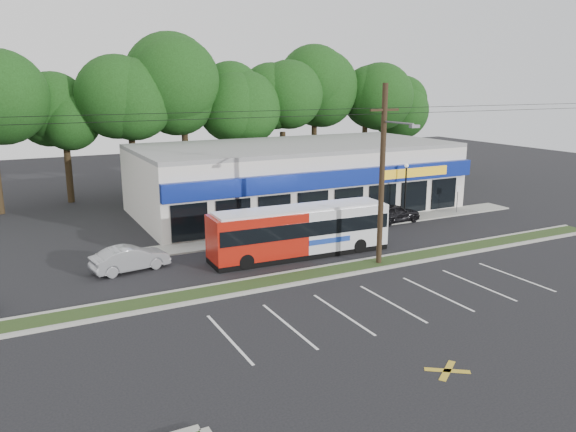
# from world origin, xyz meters

# --- Properties ---
(ground) EXTENTS (120.00, 120.00, 0.00)m
(ground) POSITION_xyz_m (0.00, 0.00, 0.00)
(ground) COLOR black
(ground) RESTS_ON ground
(grass_strip) EXTENTS (40.00, 1.60, 0.12)m
(grass_strip) POSITION_xyz_m (0.00, 1.00, 0.06)
(grass_strip) COLOR #1B3114
(grass_strip) RESTS_ON ground
(curb_south) EXTENTS (40.00, 0.25, 0.14)m
(curb_south) POSITION_xyz_m (0.00, 0.15, 0.07)
(curb_south) COLOR #9E9E93
(curb_south) RESTS_ON ground
(curb_north) EXTENTS (40.00, 0.25, 0.14)m
(curb_north) POSITION_xyz_m (0.00, 1.85, 0.07)
(curb_north) COLOR #9E9E93
(curb_north) RESTS_ON ground
(sidewalk) EXTENTS (32.00, 2.20, 0.10)m
(sidewalk) POSITION_xyz_m (5.00, 9.00, 0.05)
(sidewalk) COLOR #9E9E93
(sidewalk) RESTS_ON ground
(strip_mall) EXTENTS (25.00, 12.55, 5.30)m
(strip_mall) POSITION_xyz_m (5.50, 15.91, 2.65)
(strip_mall) COLOR silver
(strip_mall) RESTS_ON ground
(utility_pole) EXTENTS (50.00, 2.77, 10.00)m
(utility_pole) POSITION_xyz_m (2.83, 0.93, 5.41)
(utility_pole) COLOR black
(utility_pole) RESTS_ON ground
(lamp_post) EXTENTS (0.30, 0.30, 4.25)m
(lamp_post) POSITION_xyz_m (11.00, 8.80, 2.67)
(lamp_post) COLOR black
(lamp_post) RESTS_ON ground
(sign_post) EXTENTS (0.45, 0.10, 2.23)m
(sign_post) POSITION_xyz_m (16.00, 8.57, 1.56)
(sign_post) COLOR #59595E
(sign_post) RESTS_ON ground
(tree_line) EXTENTS (46.76, 6.76, 11.83)m
(tree_line) POSITION_xyz_m (4.00, 26.00, 8.42)
(tree_line) COLOR black
(tree_line) RESTS_ON ground
(metrobus) EXTENTS (11.02, 2.65, 2.95)m
(metrobus) POSITION_xyz_m (-0.15, 4.50, 1.56)
(metrobus) COLOR #AA180D
(metrobus) RESTS_ON ground
(car_dark) EXTENTS (4.25, 1.97, 1.41)m
(car_dark) POSITION_xyz_m (9.80, 8.50, 0.70)
(car_dark) COLOR black
(car_dark) RESTS_ON ground
(car_silver) EXTENTS (4.35, 2.11, 1.37)m
(car_silver) POSITION_xyz_m (-9.71, 6.31, 0.69)
(car_silver) COLOR #93969A
(car_silver) RESTS_ON ground
(pedestrian_a) EXTENTS (0.68, 0.66, 1.57)m
(pedestrian_a) POSITION_xyz_m (3.85, 6.46, 0.79)
(pedestrian_a) COLOR white
(pedestrian_a) RESTS_ON ground
(pedestrian_b) EXTENTS (0.88, 0.74, 1.61)m
(pedestrian_b) POSITION_xyz_m (6.74, 8.24, 0.80)
(pedestrian_b) COLOR #B7ACA5
(pedestrian_b) RESTS_ON ground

